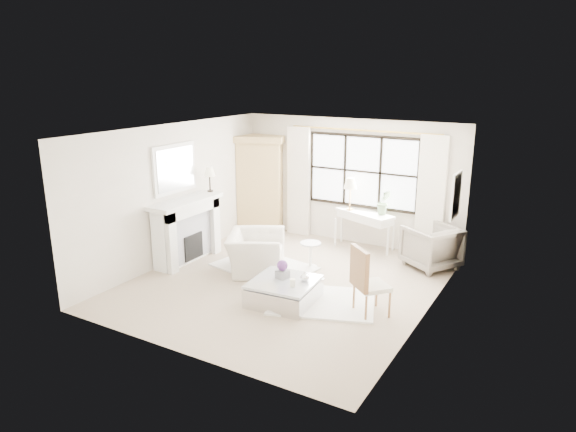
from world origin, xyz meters
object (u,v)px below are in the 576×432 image
object	(u,v)px
armoire	(261,183)
club_armchair	(256,253)
coffee_table	(284,292)
console_table	(364,230)

from	to	relation	value
armoire	club_armchair	bearing A→B (deg)	-78.81
armoire	coffee_table	world-z (taller)	armoire
club_armchair	coffee_table	size ratio (longest dim) A/B	1.05
console_table	armoire	bearing A→B (deg)	-159.55
console_table	club_armchair	bearing A→B (deg)	-98.52
armoire	club_armchair	world-z (taller)	armoire
coffee_table	club_armchair	bearing A→B (deg)	136.80
console_table	coffee_table	distance (m)	3.16
club_armchair	coffee_table	distance (m)	1.47
armoire	club_armchair	size ratio (longest dim) A/B	1.97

